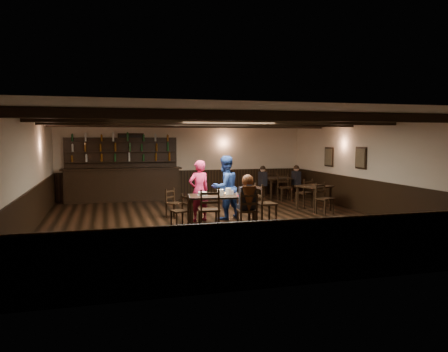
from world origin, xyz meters
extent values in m
plane|color=black|center=(0.00, 0.00, 0.00)|extent=(10.00, 10.00, 0.00)
cube|color=beige|center=(0.00, 5.00, 1.35)|extent=(9.00, 0.02, 2.70)
cube|color=beige|center=(0.00, -5.00, 1.35)|extent=(9.00, 0.02, 2.70)
cube|color=beige|center=(-4.50, 0.00, 1.35)|extent=(0.02, 10.00, 2.70)
cube|color=beige|center=(4.50, 0.00, 1.35)|extent=(0.02, 10.00, 2.70)
cube|color=silver|center=(0.00, 0.00, 2.70)|extent=(9.00, 10.00, 0.02)
cube|color=black|center=(0.00, 4.97, 0.50)|extent=(9.00, 0.04, 1.00)
cube|color=black|center=(0.00, -4.97, 0.50)|extent=(9.00, 0.04, 1.00)
cube|color=black|center=(-4.47, 0.00, 0.50)|extent=(0.04, 10.00, 1.00)
cube|color=black|center=(4.47, 0.00, 0.50)|extent=(0.04, 10.00, 1.00)
cube|color=black|center=(-1.90, 4.97, 1.85)|extent=(0.90, 0.03, 1.00)
cube|color=black|center=(-1.90, 4.95, 1.85)|extent=(0.80, 0.02, 0.90)
cube|color=black|center=(4.47, 0.50, 1.60)|extent=(0.03, 0.55, 0.65)
cube|color=#72664C|center=(4.45, 0.50, 1.60)|extent=(0.02, 0.45, 0.55)
cube|color=black|center=(4.47, 2.40, 1.55)|extent=(0.03, 0.55, 0.65)
cube|color=#72664C|center=(4.45, 2.40, 1.55)|extent=(0.02, 0.45, 0.55)
cube|color=black|center=(0.00, -3.00, 2.60)|extent=(8.90, 0.18, 0.18)
cube|color=black|center=(0.00, -1.00, 2.60)|extent=(8.90, 0.18, 0.18)
cube|color=black|center=(0.00, 1.00, 2.60)|extent=(8.90, 0.18, 0.18)
cube|color=black|center=(0.00, 3.00, 2.60)|extent=(8.90, 0.18, 0.18)
cube|color=black|center=(-0.81, -0.58, 0.35)|extent=(0.07, 0.07, 0.71)
cube|color=black|center=(-0.71, 0.13, 0.35)|extent=(0.07, 0.07, 0.71)
cube|color=black|center=(0.72, -0.79, 0.35)|extent=(0.07, 0.07, 0.71)
cube|color=black|center=(0.82, -0.08, 0.35)|extent=(0.07, 0.07, 0.71)
cube|color=black|center=(0.01, -0.33, 0.73)|extent=(1.76, 1.05, 0.04)
cube|color=#A5A8AD|center=(0.06, 0.07, 0.73)|extent=(1.65, 0.25, 0.05)
cube|color=#A5A8AD|center=(-0.05, -0.73, 0.73)|extent=(1.65, 0.25, 0.05)
cube|color=#A5A8AD|center=(0.81, -0.44, 0.73)|extent=(0.14, 0.83, 0.05)
cube|color=#A5A8AD|center=(-0.80, -0.22, 0.73)|extent=(0.14, 0.83, 0.05)
cube|color=black|center=(-0.26, -0.79, 0.24)|extent=(0.04, 0.04, 0.48)
cube|color=black|center=(-0.29, -1.17, 0.24)|extent=(0.04, 0.04, 0.48)
cube|color=black|center=(-0.66, -0.75, 0.24)|extent=(0.04, 0.04, 0.48)
cube|color=black|center=(-0.70, -1.13, 0.24)|extent=(0.04, 0.04, 0.48)
cube|color=black|center=(-0.48, -0.96, 0.51)|extent=(0.51, 0.49, 0.05)
cube|color=black|center=(-0.49, -1.15, 0.76)|extent=(0.47, 0.08, 0.51)
cube|color=black|center=(-0.49, -1.15, 0.71)|extent=(0.41, 0.06, 0.06)
cube|color=black|center=(-0.49, -1.15, 0.91)|extent=(0.41, 0.06, 0.06)
cube|color=black|center=(0.62, -0.96, 0.23)|extent=(0.04, 0.04, 0.45)
cube|color=black|center=(0.59, -1.32, 0.23)|extent=(0.04, 0.04, 0.45)
cube|color=black|center=(0.24, -0.93, 0.23)|extent=(0.04, 0.04, 0.45)
cube|color=black|center=(0.21, -1.29, 0.23)|extent=(0.04, 0.04, 0.45)
cube|color=black|center=(0.41, -1.12, 0.47)|extent=(0.47, 0.45, 0.04)
cube|color=black|center=(0.40, -1.30, 0.71)|extent=(0.44, 0.07, 0.47)
cube|color=black|center=(0.40, -1.30, 0.66)|extent=(0.38, 0.06, 0.05)
cube|color=black|center=(0.40, -1.30, 0.85)|extent=(0.38, 0.06, 0.05)
cube|color=black|center=(-1.26, -0.23, 0.19)|extent=(0.04, 0.04, 0.39)
cube|color=black|center=(-0.96, -0.15, 0.19)|extent=(0.04, 0.04, 0.39)
cube|color=black|center=(-1.18, -0.55, 0.19)|extent=(0.04, 0.04, 0.39)
cube|color=black|center=(-0.88, -0.47, 0.19)|extent=(0.04, 0.04, 0.39)
cube|color=black|center=(-1.07, -0.35, 0.41)|extent=(0.45, 0.46, 0.04)
cube|color=black|center=(-0.92, -0.31, 0.61)|extent=(0.13, 0.37, 0.41)
cube|color=black|center=(-0.92, -0.31, 0.57)|extent=(0.11, 0.32, 0.05)
cube|color=black|center=(-0.92, -0.31, 0.73)|extent=(0.11, 0.32, 0.05)
cube|color=black|center=(1.34, -0.65, 0.25)|extent=(0.04, 0.04, 0.49)
cube|color=black|center=(0.95, -0.68, 0.25)|extent=(0.04, 0.04, 0.49)
cube|color=black|center=(1.31, -0.24, 0.25)|extent=(0.04, 0.04, 0.49)
cube|color=black|center=(0.92, -0.27, 0.25)|extent=(0.04, 0.04, 0.49)
cube|color=black|center=(1.13, -0.46, 0.52)|extent=(0.49, 0.51, 0.05)
cube|color=black|center=(0.94, -0.48, 0.78)|extent=(0.07, 0.48, 0.52)
cube|color=black|center=(0.94, -0.48, 0.72)|extent=(0.06, 0.41, 0.06)
cube|color=black|center=(0.94, -0.48, 0.93)|extent=(0.06, 0.41, 0.06)
cube|color=black|center=(-1.01, 0.76, 0.19)|extent=(0.04, 0.04, 0.38)
cube|color=black|center=(-1.21, 0.99, 0.19)|extent=(0.04, 0.04, 0.38)
cube|color=black|center=(-0.77, 0.97, 0.19)|extent=(0.04, 0.04, 0.38)
cube|color=black|center=(-0.97, 1.20, 0.19)|extent=(0.04, 0.04, 0.38)
cube|color=black|center=(-0.99, 0.98, 0.40)|extent=(0.51, 0.51, 0.04)
cube|color=black|center=(-1.09, 1.09, 0.60)|extent=(0.30, 0.27, 0.40)
cube|color=black|center=(-1.09, 1.09, 0.56)|extent=(0.26, 0.23, 0.04)
cube|color=black|center=(-1.09, 1.09, 0.72)|extent=(0.26, 0.23, 0.04)
imported|color=#F32C6A|center=(-0.43, 0.36, 0.80)|extent=(0.67, 0.53, 1.60)
imported|color=navy|center=(0.30, 0.42, 0.86)|extent=(1.02, 0.92, 1.71)
cube|color=black|center=(0.41, -0.99, 0.53)|extent=(0.35, 0.35, 0.14)
cube|color=black|center=(0.41, -1.12, 0.77)|extent=(0.37, 0.22, 0.52)
cylinder|color=black|center=(0.41, -1.12, 1.01)|extent=(0.11, 0.37, 0.37)
sphere|color=#D8A384|center=(0.41, -1.12, 1.17)|extent=(0.23, 0.23, 0.23)
sphere|color=#381B0C|center=(0.41, -1.16, 1.19)|extent=(0.28, 0.28, 0.28)
cone|color=#381B0C|center=(0.41, -1.26, 0.75)|extent=(0.22, 0.22, 0.65)
cylinder|color=white|center=(-0.46, -0.20, 0.76)|extent=(0.27, 0.27, 0.01)
cylinder|color=white|center=(-0.46, -0.20, 0.80)|extent=(0.22, 0.22, 0.07)
cylinder|color=silver|center=(-0.46, -0.20, 0.79)|extent=(0.23, 0.23, 0.04)
cylinder|color=white|center=(-0.04, -0.36, 0.83)|extent=(0.16, 0.16, 0.15)
cylinder|color=white|center=(0.19, -0.27, 0.84)|extent=(0.15, 0.15, 0.17)
cylinder|color=#A5A8AD|center=(0.12, -0.26, 0.77)|extent=(0.05, 0.05, 0.03)
sphere|color=orange|center=(0.12, -0.26, 0.80)|extent=(0.03, 0.03, 0.03)
cylinder|color=silver|center=(0.34, -0.50, 0.79)|extent=(0.03, 0.03, 0.08)
cylinder|color=#A5A8AD|center=(0.36, -0.44, 0.79)|extent=(0.03, 0.03, 0.08)
cylinder|color=silver|center=(0.30, -0.26, 0.81)|extent=(0.07, 0.07, 0.12)
cube|color=maroon|center=(0.51, -0.53, 0.75)|extent=(0.34, 0.26, 0.00)
cube|color=#0E1549|center=(0.61, -0.29, 0.75)|extent=(0.36, 0.36, 0.00)
cube|color=black|center=(-2.23, 4.65, 0.55)|extent=(3.85, 0.60, 1.10)
cube|color=black|center=(-2.23, 4.65, 1.12)|extent=(4.05, 0.70, 0.05)
cube|color=black|center=(-2.23, 4.92, 1.10)|extent=(3.85, 0.10, 2.20)
cube|color=black|center=(-2.23, 4.82, 1.35)|extent=(3.75, 0.22, 0.03)
cube|color=black|center=(-2.23, 4.82, 1.70)|extent=(3.75, 0.22, 0.03)
cube|color=black|center=(-2.23, 4.82, 2.05)|extent=(3.75, 0.22, 0.03)
cube|color=black|center=(3.27, 1.10, 0.73)|extent=(1.08, 1.08, 0.04)
cube|color=black|center=(3.07, 0.65, 0.35)|extent=(0.05, 0.05, 0.71)
cube|color=black|center=(2.83, 1.30, 0.35)|extent=(0.05, 0.05, 0.71)
cube|color=black|center=(3.72, 0.90, 0.35)|extent=(0.05, 0.05, 0.71)
cube|color=black|center=(3.47, 1.54, 0.35)|extent=(0.05, 0.05, 0.71)
cube|color=black|center=(3.24, 3.94, 0.73)|extent=(0.89, 0.89, 0.04)
cube|color=black|center=(2.87, 3.59, 0.35)|extent=(0.05, 0.05, 0.71)
cube|color=black|center=(2.89, 4.31, 0.35)|extent=(0.05, 0.05, 0.71)
cube|color=black|center=(3.58, 3.57, 0.35)|extent=(0.05, 0.05, 0.71)
cube|color=black|center=(3.60, 4.29, 0.35)|extent=(0.05, 0.05, 0.71)
cube|color=black|center=(2.67, 3.91, 0.72)|extent=(0.24, 0.36, 0.50)
sphere|color=#D8A384|center=(2.67, 3.91, 1.06)|extent=(0.19, 0.19, 0.19)
sphere|color=black|center=(2.67, 3.91, 1.09)|extent=(0.20, 0.20, 0.20)
cube|color=black|center=(3.91, 3.76, 0.72)|extent=(0.23, 0.36, 0.51)
sphere|color=#D8A384|center=(3.91, 3.76, 1.07)|extent=(0.20, 0.20, 0.20)
sphere|color=black|center=(3.91, 3.76, 1.10)|extent=(0.21, 0.21, 0.21)
camera|label=1|loc=(-2.80, -10.80, 2.19)|focal=35.00mm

